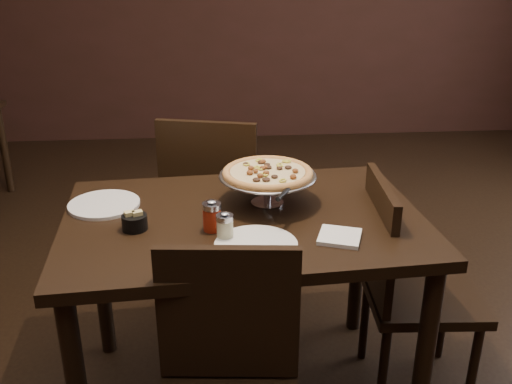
{
  "coord_description": "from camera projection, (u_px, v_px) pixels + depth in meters",
  "views": [
    {
      "loc": [
        -0.13,
        -1.96,
        1.69
      ],
      "look_at": [
        0.02,
        -0.04,
        0.88
      ],
      "focal_mm": 40.0,
      "sensor_mm": 36.0,
      "label": 1
    }
  ],
  "objects": [
    {
      "name": "pizza_stand",
      "position": [
        268.0,
        173.0,
        2.13
      ],
      "size": [
        0.37,
        0.37,
        0.15
      ],
      "color": "#B7B6BD",
      "rests_on": "dining_table"
    },
    {
      "name": "serving_spatula",
      "position": [
        283.0,
        194.0,
        1.95
      ],
      "size": [
        0.14,
        0.14,
        0.02
      ],
      "rotation": [
        0.0,
        0.0,
        -0.47
      ],
      "color": "#B7B6BD",
      "rests_on": "pizza_stand"
    },
    {
      "name": "pepper_flake_shaker",
      "position": [
        212.0,
        216.0,
        1.94
      ],
      "size": [
        0.07,
        0.07,
        0.11
      ],
      "color": "maroon",
      "rests_on": "dining_table"
    },
    {
      "name": "dining_table",
      "position": [
        244.0,
        242.0,
        2.11
      ],
      "size": [
        1.36,
        0.96,
        0.81
      ],
      "rotation": [
        0.0,
        0.0,
        0.07
      ],
      "color": "black",
      "rests_on": "ground"
    },
    {
      "name": "packet_caddy",
      "position": [
        135.0,
        222.0,
        1.96
      ],
      "size": [
        0.09,
        0.09,
        0.07
      ],
      "rotation": [
        0.0,
        0.0,
        0.39
      ],
      "color": "black",
      "rests_on": "dining_table"
    },
    {
      "name": "room",
      "position": [
        268.0,
        45.0,
        1.95
      ],
      "size": [
        6.04,
        7.04,
        2.84
      ],
      "color": "black",
      "rests_on": "ground"
    },
    {
      "name": "plate_left",
      "position": [
        104.0,
        204.0,
        2.15
      ],
      "size": [
        0.27,
        0.27,
        0.01
      ],
      "primitive_type": "cylinder",
      "color": "white",
      "rests_on": "dining_table"
    },
    {
      "name": "parmesan_shaker",
      "position": [
        225.0,
        227.0,
        1.88
      ],
      "size": [
        0.06,
        0.06,
        0.1
      ],
      "color": "beige",
      "rests_on": "dining_table"
    },
    {
      "name": "plate_near",
      "position": [
        256.0,
        245.0,
        1.85
      ],
      "size": [
        0.27,
        0.27,
        0.01
      ],
      "primitive_type": "cylinder",
      "color": "white",
      "rests_on": "dining_table"
    },
    {
      "name": "chair_far",
      "position": [
        215.0,
        202.0,
        2.84
      ],
      "size": [
        0.56,
        0.56,
        1.0
      ],
      "rotation": [
        0.0,
        0.0,
        2.9
      ],
      "color": "black",
      "rests_on": "ground"
    },
    {
      "name": "chair_side",
      "position": [
        405.0,
        281.0,
        2.24
      ],
      "size": [
        0.45,
        0.45,
        0.92
      ],
      "rotation": [
        0.0,
        0.0,
        1.52
      ],
      "color": "black",
      "rests_on": "ground"
    },
    {
      "name": "napkin_stack",
      "position": [
        340.0,
        237.0,
        1.9
      ],
      "size": [
        0.17,
        0.17,
        0.01
      ],
      "primitive_type": "cube",
      "rotation": [
        0.0,
        0.0,
        -0.34
      ],
      "color": "white",
      "rests_on": "dining_table"
    }
  ]
}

